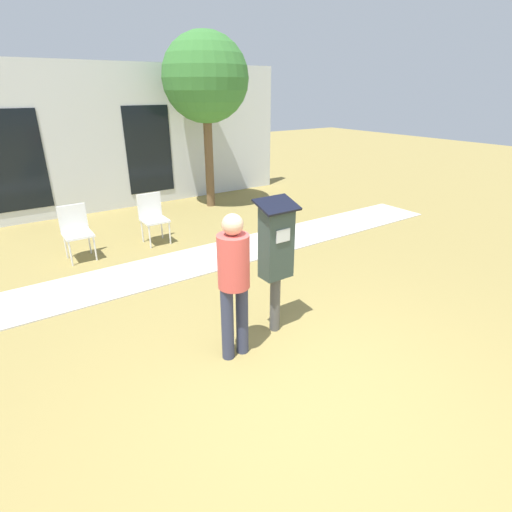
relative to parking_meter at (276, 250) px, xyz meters
The scene contains 8 objects.
ground_plane 1.58m from the parking_meter, 111.89° to the right, with size 40.00×40.00×0.00m, color olive.
sidewalk 2.60m from the parking_meter, 100.86° to the left, with size 12.00×1.10×0.02m.
building_facade 6.39m from the parking_meter, 94.06° to the left, with size 10.00×0.26×3.20m.
parking_meter is the anchor object (origin of this frame).
person_standing 0.66m from the parking_meter, 166.98° to the right, with size 0.32×0.32×1.58m.
outdoor_chair_left 3.90m from the parking_meter, 110.95° to the left, with size 0.44×0.44×0.90m.
outdoor_chair_middle 3.67m from the parking_meter, 90.89° to the left, with size 0.44×0.44×0.90m.
tree 5.91m from the parking_meter, 68.92° to the left, with size 1.90×1.90×3.82m.
Camera 1 is at (-2.04, -2.09, 2.66)m, focal length 28.00 mm.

